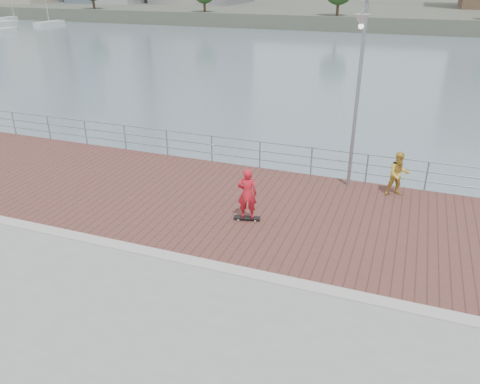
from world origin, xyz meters
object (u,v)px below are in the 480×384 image
(street_lamp, at_px, (359,63))
(bystander, at_px, (399,174))
(guardrail, at_px, (285,155))
(skateboarder, at_px, (247,194))

(street_lamp, xyz_separation_m, bystander, (1.68, 0.21, -3.64))
(bystander, bearing_deg, guardrail, 148.91)
(bystander, bearing_deg, street_lamp, 166.17)
(street_lamp, bearing_deg, skateboarder, -127.54)
(guardrail, height_order, skateboarder, skateboarder)
(street_lamp, xyz_separation_m, skateboarder, (-2.56, -3.33, -3.52))
(guardrail, xyz_separation_m, street_lamp, (2.52, -0.96, 3.75))
(street_lamp, distance_m, skateboarder, 5.48)
(skateboarder, relative_size, bystander, 1.05)
(guardrail, bearing_deg, bystander, -10.07)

